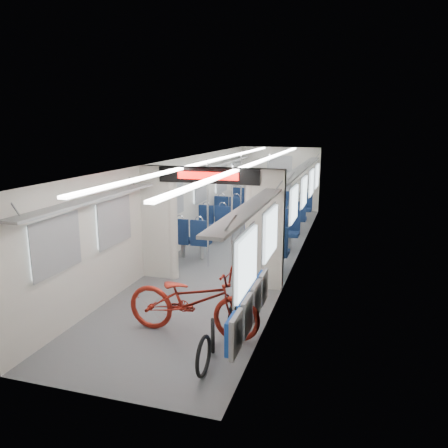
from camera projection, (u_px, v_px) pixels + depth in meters
name	position (u px, v px, depth m)	size (l,w,h in m)	color
carriage	(234.00, 195.00, 10.08)	(12.00, 12.02, 2.31)	#515456
bicycle	(193.00, 300.00, 6.47)	(0.72, 2.07, 1.09)	maroon
flip_bench	(250.00, 308.00, 6.13)	(0.12, 2.11, 0.52)	gray
bike_hoop_a	(204.00, 358.00, 5.45)	(0.54, 0.54, 0.05)	black
bike_hoop_b	(213.00, 337.00, 6.04)	(0.48, 0.48, 0.05)	black
bike_hoop_c	(233.00, 319.00, 6.56)	(0.52, 0.52, 0.05)	black
seat_bay_near_left	(203.00, 229.00, 10.99)	(0.88, 1.95, 1.06)	#0E1D3E
seat_bay_near_right	(275.00, 235.00, 10.23)	(0.93, 2.16, 1.13)	#0E1D3E
seat_bay_far_left	(237.00, 206.00, 14.09)	(0.90, 2.04, 1.09)	#0E1D3E
seat_bay_far_right	(295.00, 210.00, 13.49)	(0.88, 1.91, 1.05)	#0E1D3E
stanchion_near_left	(208.00, 216.00, 9.47)	(0.04, 0.04, 2.30)	silver
stanchion_near_right	(232.00, 222.00, 8.88)	(0.04, 0.04, 2.30)	silver
stanchion_far_left	(241.00, 197.00, 11.93)	(0.04, 0.04, 2.30)	silver
stanchion_far_right	(268.00, 196.00, 12.14)	(0.04, 0.04, 2.30)	silver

